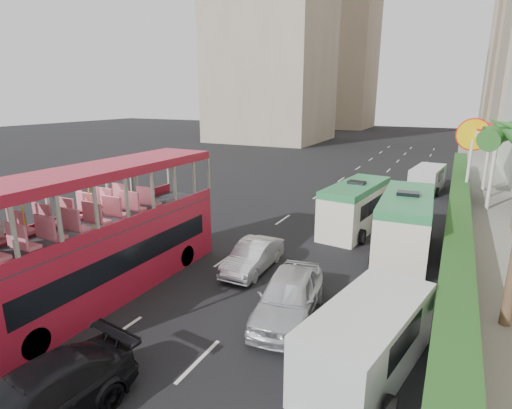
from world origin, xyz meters
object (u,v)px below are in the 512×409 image
Objects in this scene: car_silver_lane_b at (288,317)px; minibus_near at (355,207)px; van_asset at (370,220)px; minibus_far at (405,225)px; panel_van_near at (367,340)px; car_silver_lane_a at (253,270)px; panel_van_far at (427,179)px; double_decker_bus at (104,232)px.

minibus_near is (-0.18, 10.56, 1.38)m from car_silver_lane_b.
minibus_far reaches higher than van_asset.
minibus_near is at bearing 116.58° from panel_van_near.
car_silver_lane_b is at bearing -46.39° from car_silver_lane_a.
minibus_far is at bearing -83.19° from panel_van_far.
car_silver_lane_a is at bearing 125.89° from car_silver_lane_b.
panel_van_near is (5.95, -4.70, 1.03)m from car_silver_lane_a.
minibus_far is 1.31× the size of panel_van_near.
double_decker_bus is 2.19× the size of panel_van_far.
car_silver_lane_b is 23.30m from panel_van_far.
car_silver_lane_a is 0.80× the size of panel_van_far.
double_decker_bus is at bearing -133.91° from car_silver_lane_a.
car_silver_lane_b is at bearing -91.39° from van_asset.
minibus_far is at bearing -33.55° from minibus_near.
minibus_near is at bearing -96.69° from panel_van_far.
minibus_far is at bearing -63.01° from van_asset.
minibus_far is (3.01, -2.59, 0.12)m from minibus_near.
minibus_near is (2.74, 7.59, 1.38)m from car_silver_lane_a.
double_decker_bus is 26.51m from panel_van_far.
car_silver_lane_a is at bearing -99.16° from panel_van_far.
panel_van_near is at bearing -79.47° from van_asset.
double_decker_bus is 2.75× the size of car_silver_lane_a.
panel_van_near is 24.84m from panel_van_far.
minibus_near reaches higher than car_silver_lane_b.
car_silver_lane_a is at bearing -102.68° from minibus_near.
minibus_near is at bearing 69.30° from car_silver_lane_a.
car_silver_lane_b is at bearing 11.66° from double_decker_bus.
panel_van_far is (2.99, 12.54, -0.37)m from minibus_near.
minibus_near is (-0.52, -2.33, 1.38)m from van_asset.
car_silver_lane_a is 7.76m from minibus_far.
double_decker_bus reaches higher than car_silver_lane_a.
panel_van_near is 1.02× the size of panel_van_far.
minibus_far is (9.89, 9.43, -1.03)m from double_decker_bus.
double_decker_bus is 1.77× the size of minibus_near.
panel_van_near is at bearing -91.51° from minibus_far.
double_decker_bus is at bearing -139.03° from minibus_far.
car_silver_lane_b is 1.05× the size of van_asset.
panel_van_near is (0.20, -9.70, -0.47)m from minibus_far.
panel_van_far is (2.48, 10.21, 1.00)m from van_asset.
van_asset is at bearing 112.38° from panel_van_near.
van_asset is 0.68× the size of minibus_far.
car_silver_lane_b is 10.65m from minibus_near.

